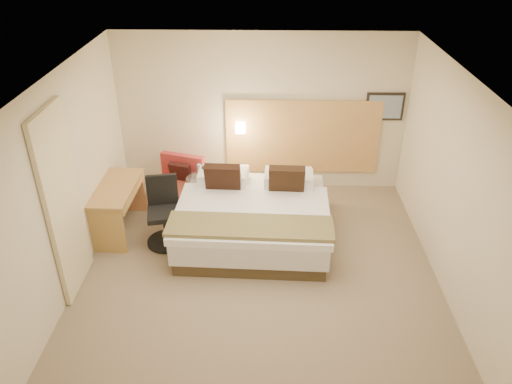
{
  "coord_description": "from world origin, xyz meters",
  "views": [
    {
      "loc": [
        0.1,
        -5.35,
        4.34
      ],
      "look_at": [
        -0.05,
        0.52,
        0.98
      ],
      "focal_mm": 35.0,
      "sensor_mm": 36.0,
      "label": 1
    }
  ],
  "objects_px": {
    "side_table": "(204,193)",
    "desk_chair": "(165,217)",
    "desk": "(118,196)",
    "bed": "(253,216)",
    "lounge_chair": "(179,186)"
  },
  "relations": [
    {
      "from": "side_table",
      "to": "desk_chair",
      "type": "distance_m",
      "value": 0.99
    },
    {
      "from": "desk",
      "to": "lounge_chair",
      "type": "bearing_deg",
      "value": 47.88
    },
    {
      "from": "side_table",
      "to": "desk",
      "type": "relative_size",
      "value": 0.54
    },
    {
      "from": "bed",
      "to": "side_table",
      "type": "bearing_deg",
      "value": 140.2
    },
    {
      "from": "desk_chair",
      "to": "bed",
      "type": "bearing_deg",
      "value": 8.23
    },
    {
      "from": "bed",
      "to": "lounge_chair",
      "type": "distance_m",
      "value": 1.57
    },
    {
      "from": "lounge_chair",
      "to": "desk",
      "type": "distance_m",
      "value": 1.15
    },
    {
      "from": "bed",
      "to": "lounge_chair",
      "type": "relative_size",
      "value": 2.47
    },
    {
      "from": "bed",
      "to": "side_table",
      "type": "height_order",
      "value": "bed"
    },
    {
      "from": "lounge_chair",
      "to": "desk_chair",
      "type": "height_order",
      "value": "desk_chair"
    },
    {
      "from": "desk",
      "to": "desk_chair",
      "type": "xyz_separation_m",
      "value": [
        0.73,
        -0.28,
        -0.18
      ]
    },
    {
      "from": "lounge_chair",
      "to": "desk_chair",
      "type": "xyz_separation_m",
      "value": [
        -0.02,
        -1.11,
        0.1
      ]
    },
    {
      "from": "bed",
      "to": "desk_chair",
      "type": "xyz_separation_m",
      "value": [
        -1.29,
        -0.19,
        0.08
      ]
    },
    {
      "from": "bed",
      "to": "desk_chair",
      "type": "distance_m",
      "value": 1.3
    },
    {
      "from": "bed",
      "to": "desk_chair",
      "type": "relative_size",
      "value": 2.21
    }
  ]
}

